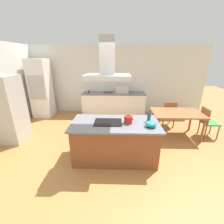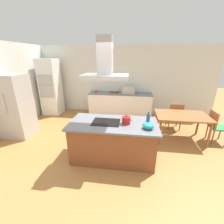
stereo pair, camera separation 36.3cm
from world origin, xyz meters
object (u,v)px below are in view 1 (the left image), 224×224
Objects in this scene: refrigerator at (6,110)px; chair_at_right_end at (207,120)px; olive_oil_bottle at (149,117)px; mixing_bowl at (151,124)px; countertop_microwave at (122,90)px; cutting_board at (108,92)px; wall_oven_stack at (41,89)px; range_hood at (107,65)px; cooktop at (108,122)px; coffee_mug_red at (89,92)px; dining_table at (177,115)px; chair_facing_back_wall at (169,112)px; tea_kettle at (128,120)px.

refrigerator reaches higher than chair_at_right_end.
olive_oil_bottle reaches higher than chair_at_right_end.
countertop_microwave is at bearing 99.29° from mixing_bowl.
olive_oil_bottle is 2.83m from countertop_microwave.
mixing_bowl is 0.66× the size of cutting_board.
range_hood is (2.74, -2.65, 1.00)m from wall_oven_stack.
coffee_mug_red is (-0.93, 2.87, 0.04)m from cooktop.
countertop_microwave is at bearing 100.59° from olive_oil_bottle.
mixing_bowl is 1.70m from dining_table.
dining_table is (4.76, 0.38, -0.24)m from refrigerator.
range_hood reaches higher than countertop_microwave.
cooktop is 3.09m from chair_at_right_end.
cooktop reaches higher than chair_facing_back_wall.
tea_kettle is 0.13× the size of refrigerator.
dining_table is at bearing -31.53° from coffee_mug_red.
cooktop is 2.67× the size of mixing_bowl.
chair_facing_back_wall is at bearing 61.89° from mixing_bowl.
dining_table is (2.13, -1.82, -0.24)m from cutting_board.
range_hood is (-0.91, -0.10, 1.10)m from olive_oil_bottle.
chair_at_right_end is at bearing -24.95° from coffee_mug_red.
chair_at_right_end is 3.46m from range_hood.
tea_kettle reaches higher than coffee_mug_red.
mixing_bowl reaches higher than cutting_board.
coffee_mug_red is 4.20m from chair_at_right_end.
tea_kettle is 0.26× the size of range_hood.
countertop_microwave is at bearing 91.05° from tea_kettle.
cutting_board reaches higher than chair_at_right_end.
mixing_bowl is 0.16× the size of dining_table.
chair_at_right_end is at bearing -30.87° from cutting_board.
chair_facing_back_wall is at bearing 143.99° from chair_at_right_end.
olive_oil_bottle reaches higher than cooktop.
wall_oven_stack is at bearing 145.13° from olive_oil_bottle.
coffee_mug_red is (-1.82, 3.06, -0.02)m from mixing_bowl.
refrigerator is 3.15m from range_hood.
cooktop is 0.33× the size of refrigerator.
wall_oven_stack is 4.95m from dining_table.
cooktop is 3.81m from wall_oven_stack.
chair_facing_back_wall is (2.87, -1.09, -0.44)m from coffee_mug_red.
countertop_microwave is 2.38m from dining_table.
wall_oven_stack reaches higher than tea_kettle.
tea_kettle is at bearing -12.80° from refrigerator.
chair_facing_back_wall is at bearing -20.89° from coffee_mug_red.
wall_oven_stack is 1.21× the size of refrigerator.
olive_oil_bottle is 1.43m from range_hood.
dining_table is at bearing 180.00° from chair_at_right_end.
range_hood reaches higher than wall_oven_stack.
tea_kettle is 0.26× the size of chair_facing_back_wall.
olive_oil_bottle is 2.70× the size of coffee_mug_red.
cutting_board is at bearing 175.02° from countertop_microwave.
chair_at_right_end is at bearing 0.00° from dining_table.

